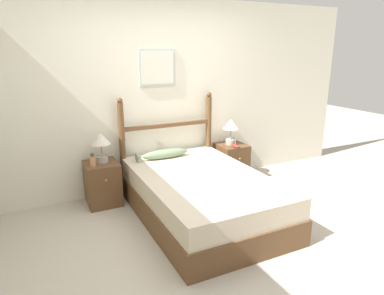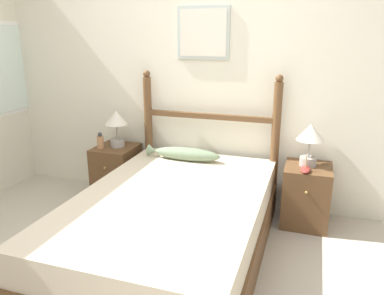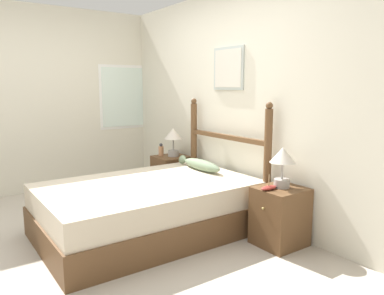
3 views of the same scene
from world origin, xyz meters
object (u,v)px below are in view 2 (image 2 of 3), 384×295
Objects in this scene: nightstand_left at (117,172)px; model_boat at (305,169)px; table_lamp_right at (310,137)px; table_lamp_left at (116,122)px; bed at (172,225)px; nightstand_right at (306,195)px; fish_pillow at (184,154)px; bottle at (100,141)px.

model_boat is (1.88, -0.14, 0.29)m from nightstand_left.
model_boat is (-0.01, -0.16, -0.24)m from table_lamp_right.
table_lamp_left is at bearing 175.22° from model_boat.
bed is 1.22m from model_boat.
table_lamp_right is at bearing 121.98° from nightstand_right.
fish_pillow reaches higher than nightstand_right.
fish_pillow is at bearing -8.93° from table_lamp_left.
table_lamp_right is 2.25× the size of bottle.
table_lamp_right is at bearing 6.19° from fish_pillow.
nightstand_left is 0.53m from table_lamp_left.
fish_pillow is (-1.09, 0.03, 0.02)m from model_boat.
nightstand_left is at bearing -139.29° from table_lamp_left.
table_lamp_right is 2.13× the size of model_boat.
bed is 11.85× the size of model_boat.
bed is at bearing -35.94° from bottle.
model_boat is (2.00, -0.05, -0.05)m from bottle.
model_boat is 1.10m from fish_pillow.
bed is at bearing -43.44° from table_lamp_left.
model_boat is (1.86, -0.16, -0.24)m from table_lamp_left.
fish_pillow is at bearing -0.66° from bottle.
table_lamp_right is at bearing -0.02° from table_lamp_left.
model_boat is at bearing -4.17° from nightstand_left.
model_boat is at bearing -1.30° from bottle.
nightstand_right is 1.45× the size of table_lamp_right.
bed is 1.29m from nightstand_right.
fish_pillow reaches higher than bed.
bottle is 0.23× the size of fish_pillow.
bed is at bearing -141.95° from model_boat.
bed is 1.29m from nightstand_left.
nightstand_left is 1.45× the size of table_lamp_right.
table_lamp_right is at bearing 3.13° from bottle.
bed is 5.57× the size of table_lamp_right.
table_lamp_right is 1.14m from fish_pillow.
bottle is (-0.13, -0.11, -0.18)m from table_lamp_left.
table_lamp_left is at bearing 179.44° from nightstand_right.
table_lamp_right is (1.90, 0.02, 0.53)m from nightstand_left.
nightstand_left is 1.97m from table_lamp_right.
bed is 5.57× the size of table_lamp_left.
table_lamp_left is at bearing 179.98° from table_lamp_right.
table_lamp_left is 2.25× the size of bottle.
fish_pillow is (0.79, -0.10, 0.31)m from nightstand_left.
nightstand_left and nightstand_right have the same top height.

